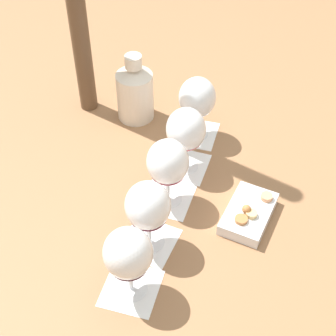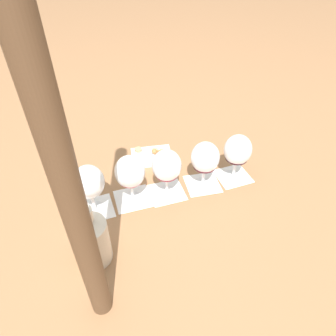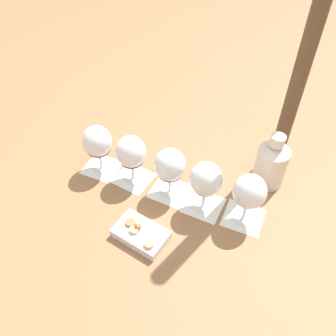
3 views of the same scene
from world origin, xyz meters
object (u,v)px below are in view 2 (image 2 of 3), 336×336
(wine_glass_0, at_px, (89,184))
(ceramic_vase, at_px, (90,238))
(umbrella_pole, at_px, (52,134))
(wine_glass_1, at_px, (130,174))
(wine_glass_4, at_px, (238,152))
(snack_dish, at_px, (152,156))
(wine_glass_2, at_px, (167,167))
(wine_glass_3, at_px, (205,159))

(wine_glass_0, bearing_deg, ceramic_vase, -116.59)
(wine_glass_0, relative_size, umbrella_pole, 0.17)
(wine_glass_1, relative_size, ceramic_vase, 0.90)
(wine_glass_4, relative_size, snack_dish, 0.97)
(wine_glass_2, distance_m, ceramic_vase, 0.33)
(wine_glass_3, height_order, umbrella_pole, umbrella_pole)
(wine_glass_0, distance_m, wine_glass_2, 0.25)
(umbrella_pole, bearing_deg, wine_glass_0, 66.66)
(wine_glass_0, distance_m, wine_glass_3, 0.38)
(wine_glass_0, distance_m, wine_glass_1, 0.13)
(wine_glass_1, relative_size, wine_glass_4, 1.00)
(wine_glass_4, height_order, umbrella_pole, umbrella_pole)
(ceramic_vase, bearing_deg, wine_glass_0, 63.41)
(wine_glass_1, height_order, wine_glass_3, same)
(wine_glass_1, bearing_deg, ceramic_vase, -148.07)
(wine_glass_0, relative_size, wine_glass_2, 1.00)
(wine_glass_4, xyz_separation_m, snack_dish, (-0.18, 0.26, -0.10))
(wine_glass_0, relative_size, wine_glass_4, 1.00)
(wine_glass_1, distance_m, snack_dish, 0.24)
(wine_glass_3, distance_m, wine_glass_4, 0.12)
(wine_glass_4, bearing_deg, ceramic_vase, -179.82)
(wine_glass_4, distance_m, umbrella_pole, 0.74)
(wine_glass_2, relative_size, umbrella_pole, 0.17)
(wine_glass_1, height_order, wine_glass_4, same)
(wine_glass_2, distance_m, wine_glass_3, 0.13)
(wine_glass_0, xyz_separation_m, wine_glass_3, (0.36, -0.12, 0.00))
(wine_glass_2, bearing_deg, wine_glass_3, -18.80)
(umbrella_pole, bearing_deg, wine_glass_4, 12.75)
(wine_glass_2, relative_size, ceramic_vase, 0.90)
(wine_glass_1, relative_size, umbrella_pole, 0.17)
(wine_glass_4, relative_size, umbrella_pole, 0.17)
(ceramic_vase, distance_m, umbrella_pole, 0.44)
(wine_glass_1, bearing_deg, snack_dish, 38.27)
(wine_glass_4, bearing_deg, wine_glass_0, 161.43)
(wine_glass_0, bearing_deg, umbrella_pole, -113.34)
(wine_glass_3, relative_size, snack_dish, 0.97)
(wine_glass_1, xyz_separation_m, wine_glass_2, (0.11, -0.05, 0.00))
(snack_dish, bearing_deg, ceramic_vase, -145.03)
(wine_glass_3, height_order, wine_glass_4, same)
(wine_glass_1, bearing_deg, wine_glass_0, 164.26)
(umbrella_pole, bearing_deg, ceramic_vase, 70.78)
(wine_glass_2, relative_size, wine_glass_3, 1.00)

